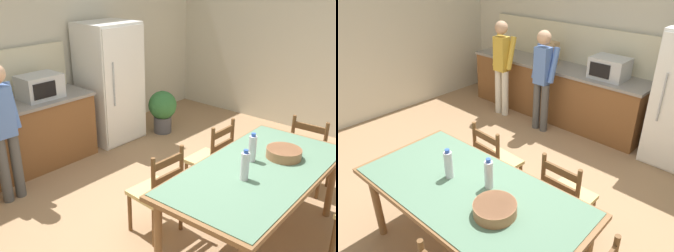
# 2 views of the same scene
# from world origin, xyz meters

# --- Properties ---
(ground_plane) EXTENTS (8.32, 8.32, 0.00)m
(ground_plane) POSITION_xyz_m (0.00, 0.00, 0.00)
(ground_plane) COLOR #9E7A56
(wall_back) EXTENTS (6.52, 0.12, 2.90)m
(wall_back) POSITION_xyz_m (0.00, 2.66, 1.45)
(wall_back) COLOR beige
(wall_back) RESTS_ON ground
(wall_left) EXTENTS (0.12, 5.20, 2.90)m
(wall_left) POSITION_xyz_m (-3.26, 0.00, 1.45)
(wall_left) COLOR beige
(wall_left) RESTS_ON ground
(kitchen_counter) EXTENTS (3.09, 0.66, 0.89)m
(kitchen_counter) POSITION_xyz_m (-1.08, 2.23, 0.45)
(kitchen_counter) COLOR brown
(kitchen_counter) RESTS_ON ground
(counter_splashback) EXTENTS (3.05, 0.03, 0.60)m
(counter_splashback) POSITION_xyz_m (-1.08, 2.54, 1.19)
(counter_splashback) COLOR beige
(counter_splashback) RESTS_ON kitchen_counter
(microwave) EXTENTS (0.50, 0.39, 0.30)m
(microwave) POSITION_xyz_m (-0.15, 2.21, 1.04)
(microwave) COLOR #B2B7BC
(microwave) RESTS_ON kitchen_counter
(paper_bag) EXTENTS (0.24, 0.16, 0.36)m
(paper_bag) POSITION_xyz_m (-1.17, 2.20, 1.07)
(paper_bag) COLOR tan
(paper_bag) RESTS_ON kitchen_counter
(dining_table) EXTENTS (2.00, 1.02, 0.78)m
(dining_table) POSITION_xyz_m (0.18, -0.70, 0.70)
(dining_table) COLOR brown
(dining_table) RESTS_ON ground
(bottle_near_centre) EXTENTS (0.07, 0.07, 0.27)m
(bottle_near_centre) POSITION_xyz_m (-0.07, -0.71, 0.90)
(bottle_near_centre) COLOR silver
(bottle_near_centre) RESTS_ON dining_table
(bottle_off_centre) EXTENTS (0.07, 0.07, 0.27)m
(bottle_off_centre) POSITION_xyz_m (0.27, -0.58, 0.90)
(bottle_off_centre) COLOR silver
(bottle_off_centre) RESTS_ON dining_table
(serving_bowl) EXTENTS (0.32, 0.32, 0.09)m
(serving_bowl) POSITION_xyz_m (0.52, -0.77, 0.83)
(serving_bowl) COLOR #9E6642
(serving_bowl) RESTS_ON dining_table
(chair_side_far_left) EXTENTS (0.44, 0.42, 0.91)m
(chair_side_far_left) POSITION_xyz_m (-0.29, 0.06, 0.44)
(chair_side_far_left) COLOR brown
(chair_side_far_left) RESTS_ON ground
(chair_side_far_right) EXTENTS (0.42, 0.40, 0.91)m
(chair_side_far_right) POSITION_xyz_m (0.60, 0.09, 0.44)
(chair_side_far_right) COLOR brown
(chair_side_far_right) RESTS_ON ground
(person_at_sink) EXTENTS (0.39, 0.27, 1.56)m
(person_at_sink) POSITION_xyz_m (-1.76, 1.71, 0.87)
(person_at_sink) COLOR silver
(person_at_sink) RESTS_ON ground
(person_at_counter) EXTENTS (0.38, 0.27, 1.53)m
(person_at_counter) POSITION_xyz_m (-0.92, 1.69, 0.86)
(person_at_counter) COLOR #4C4C4C
(person_at_counter) RESTS_ON ground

